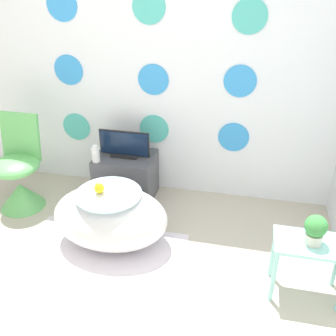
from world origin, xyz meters
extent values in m
plane|color=#BCB29E|center=(0.00, 0.00, 0.00)|extent=(12.00, 12.00, 0.00)
cube|color=white|center=(0.00, 1.73, 1.30)|extent=(4.29, 0.04, 2.60)
cylinder|color=#4CBFB2|center=(-0.78, 1.70, 0.57)|extent=(0.28, 0.01, 0.28)
cylinder|color=#4CBFB2|center=(0.00, 1.70, 0.63)|extent=(0.28, 0.01, 0.28)
cylinder|color=#3899E5|center=(0.74, 1.70, 0.61)|extent=(0.28, 0.01, 0.28)
cylinder|color=#3899E5|center=(-0.79, 1.70, 1.13)|extent=(0.28, 0.01, 0.28)
cylinder|color=#3899E5|center=(0.00, 1.70, 1.09)|extent=(0.28, 0.01, 0.28)
cylinder|color=#3899E5|center=(0.75, 1.70, 1.13)|extent=(0.28, 0.01, 0.28)
cylinder|color=#3899E5|center=(-0.78, 1.70, 1.68)|extent=(0.28, 0.01, 0.28)
cylinder|color=#4CBFB2|center=(-0.03, 1.70, 1.69)|extent=(0.28, 0.01, 0.28)
cylinder|color=#4CBFB2|center=(0.78, 1.70, 1.64)|extent=(0.28, 0.01, 0.28)
cube|color=silver|center=(-0.17, 0.66, 0.00)|extent=(1.27, 0.68, 0.01)
ellipsoid|color=white|center=(-0.14, 0.80, 0.24)|extent=(0.92, 0.63, 0.48)
cylinder|color=#B2DBEA|center=(-0.14, 0.80, 0.46)|extent=(0.51, 0.51, 0.01)
sphere|color=yellow|center=(-0.19, 0.77, 0.52)|extent=(0.08, 0.08, 0.08)
sphere|color=yellow|center=(-0.19, 0.76, 0.55)|extent=(0.05, 0.05, 0.05)
cone|color=orange|center=(-0.19, 0.73, 0.55)|extent=(0.02, 0.02, 0.02)
cone|color=#66C166|center=(-1.11, 1.10, 0.12)|extent=(0.40, 0.40, 0.23)
ellipsoid|color=#66C166|center=(-1.11, 1.10, 0.42)|extent=(0.42, 0.42, 0.15)
cube|color=#66C166|center=(-1.11, 1.26, 0.64)|extent=(0.36, 0.10, 0.43)
cube|color=#4C4C51|center=(-0.22, 1.47, 0.22)|extent=(0.53, 0.42, 0.43)
cube|color=white|center=(-0.22, 1.27, 0.30)|extent=(0.45, 0.01, 0.12)
cube|color=black|center=(-0.22, 1.47, 0.44)|extent=(0.25, 0.12, 0.02)
cube|color=black|center=(-0.22, 1.47, 0.56)|extent=(0.47, 0.01, 0.24)
cube|color=#0F1E38|center=(-0.22, 1.46, 0.56)|extent=(0.45, 0.01, 0.22)
cylinder|color=white|center=(-0.44, 1.31, 0.50)|extent=(0.07, 0.07, 0.13)
cylinder|color=white|center=(-0.44, 1.31, 0.58)|extent=(0.04, 0.04, 0.03)
cube|color=#99E0D8|center=(1.34, 0.56, 0.43)|extent=(0.48, 0.29, 0.02)
cylinder|color=#99E0D8|center=(1.12, 0.44, 0.21)|extent=(0.03, 0.03, 0.41)
cylinder|color=#99E0D8|center=(1.12, 0.68, 0.21)|extent=(0.03, 0.03, 0.41)
cylinder|color=beige|center=(1.34, 0.56, 0.47)|extent=(0.11, 0.11, 0.07)
sphere|color=#3D8E42|center=(1.34, 0.56, 0.57)|extent=(0.14, 0.14, 0.14)
camera|label=1|loc=(0.85, -1.57, 2.09)|focal=42.00mm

